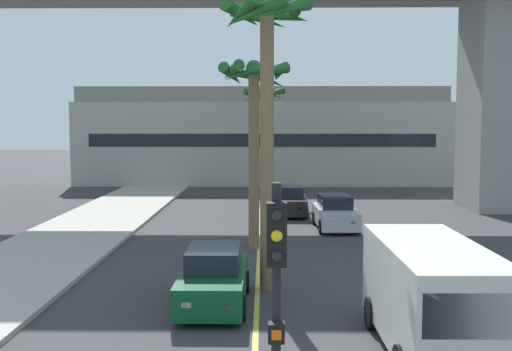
{
  "coord_description": "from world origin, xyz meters",
  "views": [
    {
      "loc": [
        0.19,
        -0.21,
        4.91
      ],
      "look_at": [
        0.0,
        14.0,
        3.67
      ],
      "focal_mm": 42.23,
      "sensor_mm": 36.0,
      "label": 1
    }
  ],
  "objects_px": {
    "palm_tree_mid_median": "(254,102)",
    "palm_tree_near_median": "(264,111)",
    "traffic_light_median_near": "(276,306)",
    "palm_tree_far_median": "(267,61)",
    "car_queue_second": "(214,279)",
    "delivery_van": "(431,295)",
    "car_queue_front": "(335,213)",
    "car_queue_third": "(290,202)"
  },
  "relations": [
    {
      "from": "car_queue_third",
      "to": "palm_tree_far_median",
      "type": "distance_m",
      "value": 15.88
    },
    {
      "from": "car_queue_second",
      "to": "car_queue_front",
      "type": "bearing_deg",
      "value": 68.57
    },
    {
      "from": "car_queue_front",
      "to": "car_queue_second",
      "type": "xyz_separation_m",
      "value": [
        -4.67,
        -11.91,
        0.0
      ]
    },
    {
      "from": "car_queue_third",
      "to": "palm_tree_far_median",
      "type": "xyz_separation_m",
      "value": [
        -1.32,
        -14.65,
        5.97
      ]
    },
    {
      "from": "car_queue_front",
      "to": "car_queue_third",
      "type": "height_order",
      "value": "same"
    },
    {
      "from": "car_queue_third",
      "to": "palm_tree_near_median",
      "type": "height_order",
      "value": "palm_tree_near_median"
    },
    {
      "from": "car_queue_second",
      "to": "palm_tree_near_median",
      "type": "xyz_separation_m",
      "value": [
        1.34,
        24.16,
        4.99
      ]
    },
    {
      "from": "car_queue_front",
      "to": "delivery_van",
      "type": "bearing_deg",
      "value": -89.13
    },
    {
      "from": "palm_tree_near_median",
      "to": "car_queue_third",
      "type": "bearing_deg",
      "value": -80.05
    },
    {
      "from": "car_queue_third",
      "to": "delivery_van",
      "type": "distance_m",
      "value": 19.67
    },
    {
      "from": "car_queue_second",
      "to": "palm_tree_near_median",
      "type": "relative_size",
      "value": 0.56
    },
    {
      "from": "palm_tree_near_median",
      "to": "palm_tree_mid_median",
      "type": "relative_size",
      "value": 1.0
    },
    {
      "from": "car_queue_third",
      "to": "palm_tree_far_median",
      "type": "bearing_deg",
      "value": -95.14
    },
    {
      "from": "car_queue_front",
      "to": "delivery_van",
      "type": "height_order",
      "value": "delivery_van"
    },
    {
      "from": "delivery_van",
      "to": "palm_tree_mid_median",
      "type": "xyz_separation_m",
      "value": [
        -3.96,
        10.76,
        4.45
      ]
    },
    {
      "from": "car_queue_third",
      "to": "traffic_light_median_near",
      "type": "relative_size",
      "value": 0.98
    },
    {
      "from": "car_queue_front",
      "to": "palm_tree_far_median",
      "type": "xyz_separation_m",
      "value": [
        -3.24,
        -10.42,
        5.97
      ]
    },
    {
      "from": "car_queue_second",
      "to": "traffic_light_median_near",
      "type": "bearing_deg",
      "value": -80.32
    },
    {
      "from": "car_queue_second",
      "to": "delivery_van",
      "type": "xyz_separation_m",
      "value": [
        4.91,
        -3.39,
        0.57
      ]
    },
    {
      "from": "car_queue_third",
      "to": "delivery_van",
      "type": "height_order",
      "value": "delivery_van"
    },
    {
      "from": "car_queue_second",
      "to": "palm_tree_near_median",
      "type": "distance_m",
      "value": 24.71
    },
    {
      "from": "palm_tree_mid_median",
      "to": "palm_tree_near_median",
      "type": "bearing_deg",
      "value": 88.66
    },
    {
      "from": "car_queue_front",
      "to": "palm_tree_far_median",
      "type": "height_order",
      "value": "palm_tree_far_median"
    },
    {
      "from": "car_queue_second",
      "to": "traffic_light_median_near",
      "type": "height_order",
      "value": "traffic_light_median_near"
    },
    {
      "from": "traffic_light_median_near",
      "to": "palm_tree_far_median",
      "type": "bearing_deg",
      "value": 90.42
    },
    {
      "from": "car_queue_third",
      "to": "palm_tree_far_median",
      "type": "height_order",
      "value": "palm_tree_far_median"
    },
    {
      "from": "delivery_van",
      "to": "palm_tree_far_median",
      "type": "relative_size",
      "value": 0.61
    },
    {
      "from": "car_queue_second",
      "to": "delivery_van",
      "type": "height_order",
      "value": "delivery_van"
    },
    {
      "from": "palm_tree_mid_median",
      "to": "delivery_van",
      "type": "bearing_deg",
      "value": -69.79
    },
    {
      "from": "car_queue_front",
      "to": "palm_tree_far_median",
      "type": "relative_size",
      "value": 0.48
    },
    {
      "from": "delivery_van",
      "to": "traffic_light_median_near",
      "type": "height_order",
      "value": "traffic_light_median_near"
    },
    {
      "from": "car_queue_third",
      "to": "car_queue_front",
      "type": "bearing_deg",
      "value": -65.54
    },
    {
      "from": "car_queue_second",
      "to": "car_queue_third",
      "type": "xyz_separation_m",
      "value": [
        2.75,
        16.15,
        0.0
      ]
    },
    {
      "from": "palm_tree_mid_median",
      "to": "palm_tree_far_median",
      "type": "distance_m",
      "value": 5.98
    },
    {
      "from": "car_queue_second",
      "to": "palm_tree_mid_median",
      "type": "xyz_separation_m",
      "value": [
        0.95,
        7.37,
        5.02
      ]
    },
    {
      "from": "palm_tree_near_median",
      "to": "palm_tree_mid_median",
      "type": "height_order",
      "value": "palm_tree_near_median"
    },
    {
      "from": "car_queue_front",
      "to": "car_queue_third",
      "type": "distance_m",
      "value": 4.65
    },
    {
      "from": "delivery_van",
      "to": "palm_tree_far_median",
      "type": "xyz_separation_m",
      "value": [
        -3.48,
        4.88,
        5.41
      ]
    },
    {
      "from": "car_queue_front",
      "to": "car_queue_second",
      "type": "distance_m",
      "value": 12.79
    },
    {
      "from": "palm_tree_mid_median",
      "to": "palm_tree_far_median",
      "type": "height_order",
      "value": "palm_tree_far_median"
    },
    {
      "from": "car_queue_second",
      "to": "palm_tree_mid_median",
      "type": "distance_m",
      "value": 8.96
    },
    {
      "from": "palm_tree_mid_median",
      "to": "car_queue_front",
      "type": "bearing_deg",
      "value": 50.62
    }
  ]
}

